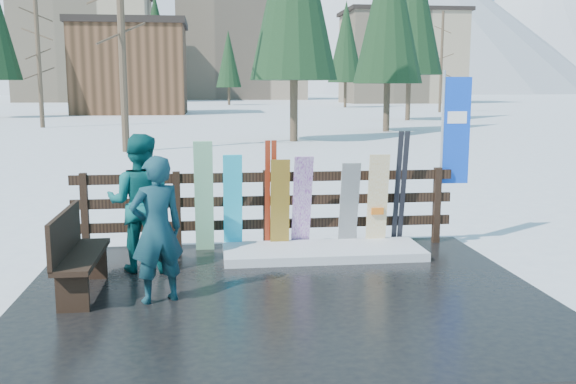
{
  "coord_description": "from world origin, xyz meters",
  "views": [
    {
      "loc": [
        -0.81,
        -7.04,
        2.42
      ],
      "look_at": [
        0.17,
        1.0,
        1.1
      ],
      "focal_mm": 40.0,
      "sensor_mm": 36.0,
      "label": 1
    }
  ],
  "objects": [
    {
      "name": "bench",
      "position": [
        -2.35,
        0.26,
        0.6
      ],
      "size": [
        0.41,
        1.5,
        0.97
      ],
      "color": "black",
      "rests_on": "deck"
    },
    {
      "name": "trees",
      "position": [
        3.69,
        49.62,
        5.92
      ],
      "size": [
        42.33,
        68.92,
        13.52
      ],
      "color": "#382B1E",
      "rests_on": "ground"
    },
    {
      "name": "snowboard_0",
      "position": [
        -0.5,
        1.98,
        0.79
      ],
      "size": [
        0.27,
        0.29,
        1.42
      ],
      "primitive_type": "cube",
      "rotation": [
        0.19,
        0.0,
        0.0
      ],
      "color": "#25CEF4",
      "rests_on": "deck"
    },
    {
      "name": "rental_flag",
      "position": [
        2.83,
        2.25,
        1.69
      ],
      "size": [
        0.45,
        0.04,
        2.6
      ],
      "color": "silver",
      "rests_on": "deck"
    },
    {
      "name": "snowboard_2",
      "position": [
        0.18,
        1.98,
        0.75
      ],
      "size": [
        0.27,
        0.17,
        1.34
      ],
      "primitive_type": "cube",
      "rotation": [
        0.11,
        0.0,
        0.0
      ],
      "color": "gold",
      "rests_on": "deck"
    },
    {
      "name": "ground",
      "position": [
        0.0,
        0.0,
        0.0
      ],
      "size": [
        700.0,
        700.0,
        0.0
      ],
      "primitive_type": "plane",
      "color": "white",
      "rests_on": "ground"
    },
    {
      "name": "fence",
      "position": [
        0.0,
        2.2,
        0.74
      ],
      "size": [
        5.6,
        0.1,
        1.15
      ],
      "color": "black",
      "rests_on": "deck"
    },
    {
      "name": "snowboard_1",
      "position": [
        -0.91,
        1.98,
        0.89
      ],
      "size": [
        0.26,
        0.38,
        1.62
      ],
      "primitive_type": "cube",
      "rotation": [
        0.22,
        0.0,
        0.0
      ],
      "color": "white",
      "rests_on": "deck"
    },
    {
      "name": "ski_pair_a",
      "position": [
        0.05,
        2.05,
        0.88
      ],
      "size": [
        0.16,
        0.17,
        1.61
      ],
      "color": "maroon",
      "rests_on": "deck"
    },
    {
      "name": "deck",
      "position": [
        0.0,
        0.0,
        0.04
      ],
      "size": [
        6.0,
        5.0,
        0.08
      ],
      "primitive_type": "cube",
      "color": "black",
      "rests_on": "ground"
    },
    {
      "name": "resort_buildings",
      "position": [
        1.03,
        115.41,
        9.81
      ],
      "size": [
        73.0,
        87.6,
        22.6
      ],
      "color": "tan",
      "rests_on": "ground"
    },
    {
      "name": "ski_pair_b",
      "position": [
        1.97,
        2.05,
        0.94
      ],
      "size": [
        0.17,
        0.29,
        1.73
      ],
      "color": "black",
      "rests_on": "deck"
    },
    {
      "name": "snowboard_3",
      "position": [
        0.49,
        1.98,
        0.78
      ],
      "size": [
        0.27,
        0.44,
        1.39
      ],
      "primitive_type": "cube",
      "rotation": [
        0.29,
        0.0,
        0.0
      ],
      "color": "white",
      "rests_on": "deck"
    },
    {
      "name": "person_back",
      "position": [
        -1.72,
        1.21,
        0.96
      ],
      "size": [
        0.94,
        0.78,
        1.77
      ],
      "primitive_type": "imported",
      "rotation": [
        0.0,
        0.0,
        3.0
      ],
      "color": "#0B5354",
      "rests_on": "deck"
    },
    {
      "name": "snowboard_5",
      "position": [
        1.61,
        1.98,
        0.78
      ],
      "size": [
        0.3,
        0.2,
        1.39
      ],
      "primitive_type": "cube",
      "rotation": [
        0.12,
        0.0,
        0.0
      ],
      "color": "white",
      "rests_on": "deck"
    },
    {
      "name": "snow_patch",
      "position": [
        0.74,
        1.6,
        0.14
      ],
      "size": [
        2.79,
        1.0,
        0.12
      ],
      "primitive_type": "cube",
      "color": "white",
      "rests_on": "deck"
    },
    {
      "name": "snowboard_4",
      "position": [
        1.19,
        1.98,
        0.72
      ],
      "size": [
        0.27,
        0.3,
        1.28
      ],
      "primitive_type": "cube",
      "rotation": [
        0.21,
        0.0,
        0.0
      ],
      "color": "black",
      "rests_on": "deck"
    },
    {
      "name": "person_front",
      "position": [
        -1.41,
        -0.09,
        0.89
      ],
      "size": [
        0.7,
        0.59,
        1.62
      ],
      "primitive_type": "imported",
      "rotation": [
        0.0,
        0.0,
        3.54
      ],
      "color": "#175250",
      "rests_on": "deck"
    }
  ]
}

